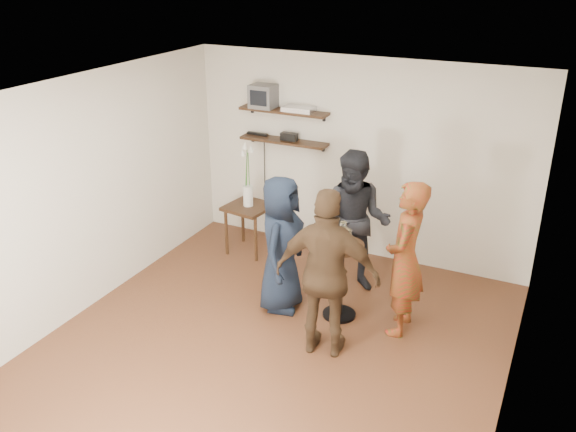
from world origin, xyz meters
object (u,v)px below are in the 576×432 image
Objects in this scene: drinks_table at (341,270)px; side_table at (249,213)px; dvd_deck at (299,109)px; person_navy at (281,244)px; radio at (289,137)px; person_brown at (327,275)px; crt_monitor at (264,96)px; person_dark at (355,222)px; person_plaid at (405,259)px.

side_table is at bearing 149.89° from drinks_table.
drinks_table is (1.19, -1.47, -1.33)m from dvd_deck.
radio is at bearing 14.69° from person_navy.
person_brown is (1.30, -2.14, -1.02)m from dvd_deck.
crt_monitor is at bearing 139.04° from drinks_table.
radio is 2.19m from drinks_table.
crt_monitor reaches higher than person_navy.
dvd_deck reaches higher than person_brown.
crt_monitor is 0.19× the size of person_dark.
person_navy is at bearing -71.87° from dvd_deck.
person_plaid is (2.37, -1.43, -1.17)m from crt_monitor.
crt_monitor reaches higher than drinks_table.
person_brown reaches higher than radio.
person_plaid is (1.87, -1.43, -1.05)m from dvd_deck.
person_brown is at bearing -80.75° from drinks_table.
crt_monitor is 2.24m from person_navy.
person_navy is (-1.35, -0.13, -0.06)m from person_plaid.
person_brown reaches higher than person_dark.
person_plaid reaches higher than drinks_table.
person_plaid is 0.91m from person_brown.
dvd_deck is 0.26× the size of person_navy.
person_navy is (-0.67, -0.09, 0.22)m from drinks_table.
person_navy is at bearing -87.48° from person_plaid.
person_dark is (1.24, -0.79, -0.66)m from radio.
person_dark is (1.60, -0.30, 0.30)m from side_table.
person_dark is 0.97m from person_navy.
drinks_table is 0.75m from person_brown.
person_navy is at bearing -172.07° from drinks_table.
person_plaid is at bearing -35.56° from radio.
person_dark reaches higher than drinks_table.
person_dark is at bearing -132.67° from person_plaid.
person_dark reaches higher than side_table.
dvd_deck reaches higher than radio.
crt_monitor is at bearing -124.05° from person_plaid.
person_plaid is at bearing -92.52° from person_navy.
drinks_table is (1.33, -1.47, -0.95)m from radio.
crt_monitor is at bearing 180.00° from dvd_deck.
person_plaid is (0.68, 0.03, 0.28)m from drinks_table.
radio is 2.65m from person_brown.
crt_monitor reaches higher than person_dark.
drinks_table is (1.69, -0.98, 0.01)m from side_table.
person_brown is at bearing -41.82° from person_plaid.
person_dark is at bearing -26.34° from crt_monitor.
drinks_table is at bearing -90.00° from person_dark.
person_navy is (0.65, -1.56, -0.74)m from radio.
person_plaid reaches higher than person_navy.
person_plaid is at bearing -21.74° from side_table.
drinks_table is 0.52× the size of person_dark.
person_brown is at bearing -58.81° from dvd_deck.
person_brown is (0.11, -0.67, 0.31)m from drinks_table.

